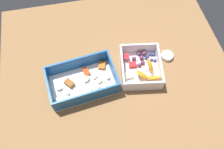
# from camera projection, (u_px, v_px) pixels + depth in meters

# --- Properties ---
(table_surface) EXTENTS (0.80, 0.80, 0.02)m
(table_surface) POSITION_uv_depth(u_px,v_px,m) (119.00, 81.00, 0.81)
(table_surface) COLOR brown
(table_surface) RESTS_ON ground
(pasta_container) EXTENTS (0.23, 0.16, 0.06)m
(pasta_container) POSITION_uv_depth(u_px,v_px,m) (83.00, 82.00, 0.78)
(pasta_container) COLOR white
(pasta_container) RESTS_ON table_surface
(fruit_bowl) EXTENTS (0.16, 0.17, 0.06)m
(fruit_bowl) POSITION_uv_depth(u_px,v_px,m) (142.00, 68.00, 0.80)
(fruit_bowl) COLOR white
(fruit_bowl) RESTS_ON table_surface
(paper_cup_liner) EXTENTS (0.04, 0.04, 0.02)m
(paper_cup_liner) POSITION_uv_depth(u_px,v_px,m) (167.00, 56.00, 0.84)
(paper_cup_liner) COLOR white
(paper_cup_liner) RESTS_ON table_surface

